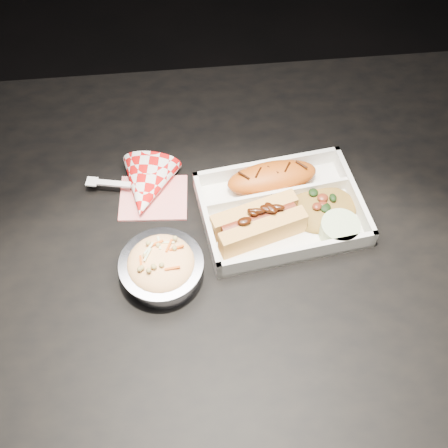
{
  "coord_description": "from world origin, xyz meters",
  "views": [
    {
      "loc": [
        -0.03,
        -0.47,
        1.49
      ],
      "look_at": [
        0.01,
        -0.01,
        0.81
      ],
      "focal_mm": 45.0,
      "sensor_mm": 36.0,
      "label": 1
    }
  ],
  "objects": [
    {
      "name": "foil_coleslaw_cup",
      "position": [
        -0.08,
        -0.06,
        0.78
      ],
      "size": [
        0.12,
        0.12,
        0.07
      ],
      "color": "silver",
      "rests_on": "dining_table"
    },
    {
      "name": "napkin_fork",
      "position": [
        -0.1,
        0.1,
        0.77
      ],
      "size": [
        0.17,
        0.13,
        0.1
      ],
      "rotation": [
        0.0,
        0.0,
        -0.21
      ],
      "color": "red",
      "rests_on": "dining_table"
    },
    {
      "name": "dining_table",
      "position": [
        0.0,
        0.0,
        0.66
      ],
      "size": [
        1.2,
        0.8,
        0.75
      ],
      "color": "black",
      "rests_on": "ground"
    },
    {
      "name": "hotdog",
      "position": [
        0.07,
        0.0,
        0.78
      ],
      "size": [
        0.15,
        0.09,
        0.06
      ],
      "rotation": [
        0.0,
        0.0,
        0.29
      ],
      "color": "gold",
      "rests_on": "food_tray"
    },
    {
      "name": "cupcake_liner",
      "position": [
        0.19,
        -0.02,
        0.77
      ],
      "size": [
        0.06,
        0.06,
        0.03
      ],
      "primitive_type": "cylinder",
      "color": "#B5CD9B",
      "rests_on": "food_tray"
    },
    {
      "name": "floor",
      "position": [
        0.0,
        0.0,
        -0.03
      ],
      "size": [
        4.0,
        4.0,
        0.05
      ],
      "primitive_type": "cube",
      "color": "black",
      "rests_on": "ground"
    },
    {
      "name": "food_tray",
      "position": [
        0.11,
        0.04,
        0.76
      ],
      "size": [
        0.27,
        0.21,
        0.04
      ],
      "rotation": [
        0.0,
        0.0,
        0.13
      ],
      "color": "silver",
      "rests_on": "dining_table"
    },
    {
      "name": "fried_pastry",
      "position": [
        0.1,
        0.09,
        0.78
      ],
      "size": [
        0.16,
        0.08,
        0.04
      ],
      "primitive_type": "ellipsoid",
      "rotation": [
        0.0,
        0.0,
        0.13
      ],
      "color": "#BD5312",
      "rests_on": "food_tray"
    },
    {
      "name": "fried_rice_mound",
      "position": [
        0.17,
        0.03,
        0.77
      ],
      "size": [
        0.12,
        0.11,
        0.03
      ],
      "primitive_type": "ellipsoid",
      "rotation": [
        0.0,
        0.0,
        0.13
      ],
      "color": "olive",
      "rests_on": "food_tray"
    }
  ]
}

